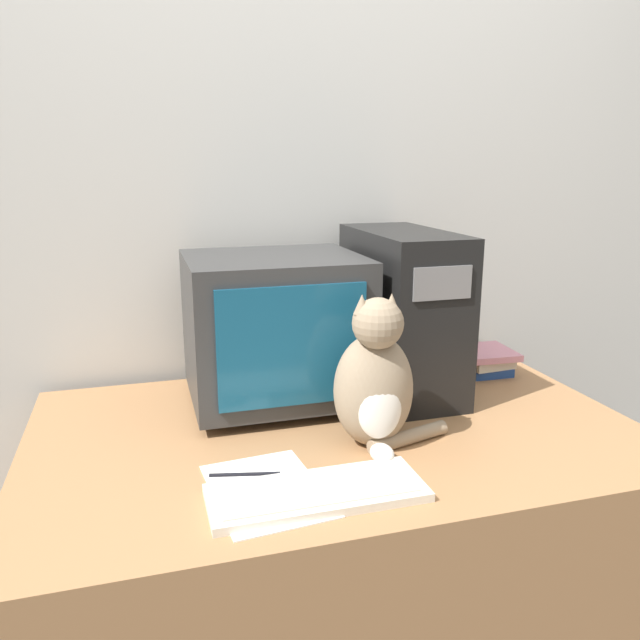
% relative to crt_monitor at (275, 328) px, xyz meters
% --- Properties ---
extents(wall_back, '(7.00, 0.05, 2.50)m').
position_rel_crt_monitor_xyz_m(wall_back, '(0.11, 0.32, 0.29)').
color(wall_back, silver).
rests_on(wall_back, ground_plane).
extents(desk, '(1.48, 0.93, 0.75)m').
position_rel_crt_monitor_xyz_m(desk, '(0.11, -0.21, -0.59)').
color(desk, '#9E7047').
rests_on(desk, ground_plane).
extents(crt_monitor, '(0.45, 0.41, 0.40)m').
position_rel_crt_monitor_xyz_m(crt_monitor, '(0.00, 0.00, 0.00)').
color(crt_monitor, '#333333').
rests_on(crt_monitor, desk).
extents(computer_tower, '(0.22, 0.47, 0.46)m').
position_rel_crt_monitor_xyz_m(computer_tower, '(0.37, -0.00, 0.02)').
color(computer_tower, black).
rests_on(computer_tower, desk).
extents(keyboard, '(0.43, 0.17, 0.02)m').
position_rel_crt_monitor_xyz_m(keyboard, '(-0.03, -0.52, -0.20)').
color(keyboard, silver).
rests_on(keyboard, desk).
extents(cat, '(0.29, 0.22, 0.36)m').
position_rel_crt_monitor_xyz_m(cat, '(0.16, -0.33, -0.05)').
color(cat, gray).
rests_on(cat, desk).
extents(book_stack, '(0.16, 0.18, 0.07)m').
position_rel_crt_monitor_xyz_m(book_stack, '(0.67, 0.05, -0.17)').
color(book_stack, '#234793').
rests_on(book_stack, desk).
extents(pen, '(0.15, 0.04, 0.01)m').
position_rel_crt_monitor_xyz_m(pen, '(-0.16, -0.40, -0.20)').
color(pen, black).
rests_on(pen, desk).
extents(paper_sheet, '(0.24, 0.31, 0.00)m').
position_rel_crt_monitor_xyz_m(paper_sheet, '(-0.12, -0.47, -0.21)').
color(paper_sheet, white).
rests_on(paper_sheet, desk).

